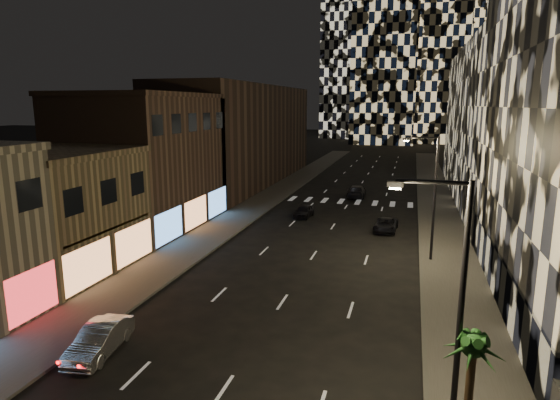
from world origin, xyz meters
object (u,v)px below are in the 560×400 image
Objects in this scene: car_silver_parked at (100,340)px; palm_tree at (472,355)px; streetlight_near at (454,299)px; streetlight_far at (432,190)px; car_dark_rightlane at (386,225)px; car_dark_oncoming at (357,191)px; car_dark_midlane at (304,211)px.

palm_tree is (15.62, -2.23, 2.92)m from car_silver_parked.
streetlight_far is (0.00, 20.00, 0.00)m from streetlight_near.
car_dark_rightlane is at bearing 114.25° from streetlight_far.
streetlight_near is at bearing 98.80° from car_dark_oncoming.
car_dark_midlane is 12.74m from car_dark_oncoming.
streetlight_near is 1.87m from palm_tree.
car_dark_midlane is at bearing 70.14° from car_dark_oncoming.
car_silver_parked is at bearing -92.65° from car_dark_midlane.
car_dark_midlane is (3.09, 28.74, -0.06)m from car_silver_parked.
car_dark_midlane is 0.89× the size of palm_tree.
car_dark_rightlane is 28.22m from palm_tree.
car_dark_oncoming is at bearing 101.20° from palm_tree.
car_dark_oncoming is at bearing 100.36° from streetlight_near.
car_silver_parked is 1.00× the size of palm_tree.
streetlight_far is at bearing 90.00° from streetlight_near.
car_silver_parked is at bearing 171.94° from streetlight_near.
streetlight_near is at bearing 170.25° from palm_tree.
streetlight_far reaches higher than car_dark_midlane.
palm_tree is (12.53, -30.97, 2.98)m from car_dark_midlane.
streetlight_far is 20.20m from palm_tree.
car_dark_midlane is (-11.85, 10.85, -4.72)m from streetlight_far.
streetlight_far is at bearing 91.92° from palm_tree.
palm_tree reaches higher than car_dark_oncoming.
palm_tree is (0.67, -0.12, -1.74)m from streetlight_near.
streetlight_near is 2.14× the size of palm_tree.
streetlight_far is at bearing 107.33° from car_dark_oncoming.
streetlight_far is 2.42× the size of car_dark_midlane.
car_dark_rightlane is (8.41, -3.22, -0.06)m from car_dark_midlane.
streetlight_near is 43.91m from car_dark_oncoming.
streetlight_near is 28.26m from car_dark_rightlane.
streetlight_near is at bearing -15.45° from car_silver_parked.
car_dark_rightlane is at bearing 58.34° from car_silver_parked.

